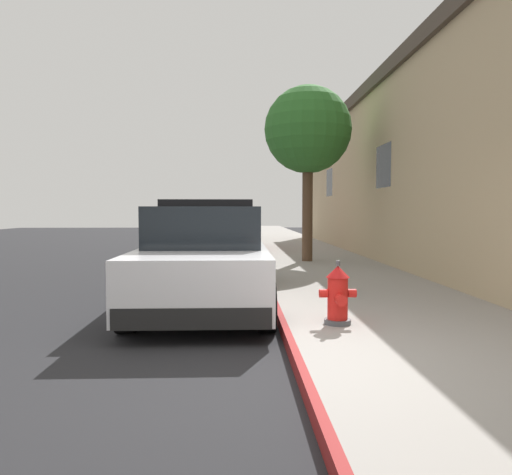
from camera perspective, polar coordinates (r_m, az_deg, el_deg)
name	(u,v)px	position (r m, az deg, el deg)	size (l,w,h in m)	color
ground_plane	(105,266)	(15.07, -16.88, -3.15)	(30.67, 60.00, 0.20)	#232326
sidewalk_pavement	(311,259)	(14.71, 6.35, -2.49)	(3.12, 60.00, 0.15)	gray
curb_painted_edge	(257,259)	(14.57, 0.09, -2.53)	(0.08, 60.00, 0.15)	maroon
storefront_building	(503,168)	(14.41, 26.39, 7.10)	(6.45, 27.06, 5.16)	tan
police_cruiser	(206,259)	(7.89, -5.77, -2.44)	(1.94, 4.84, 1.68)	white
parked_car_silver_ahead	(229,232)	(17.82, -3.11, 0.63)	(1.94, 4.84, 1.56)	maroon
fire_hydrant	(338,295)	(6.03, 9.35, -6.52)	(0.44, 0.40, 0.76)	#4C4C51
street_tree	(308,131)	(13.60, 5.96, 12.05)	(2.32, 2.32, 4.67)	brown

